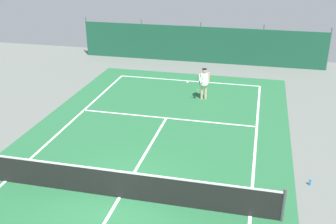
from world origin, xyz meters
name	(u,v)px	position (x,y,z in m)	size (l,w,h in m)	color
ground_plane	(120,198)	(0.00, 0.00, 0.00)	(36.00, 36.00, 0.00)	slate
court_surface	(120,197)	(0.00, 0.00, 0.00)	(11.02, 26.60, 0.01)	#236038
tennis_net	(119,184)	(0.00, 0.00, 0.51)	(10.12, 0.10, 1.10)	black
back_fence	(201,51)	(0.00, 16.50, 0.67)	(16.30, 0.98, 2.70)	#195138
tennis_player	(204,81)	(1.30, 9.24, 0.96)	(0.58, 0.82, 1.64)	#D8AD8C
tennis_ball_near_player	(198,90)	(0.81, 10.41, 0.03)	(0.07, 0.07, 0.07)	#CCDB33
parked_car	(185,40)	(-1.57, 18.82, 0.84)	(2.23, 4.31, 1.68)	maroon
water_bottle	(310,182)	(5.99, 2.15, 0.12)	(0.08, 0.08, 0.24)	#338CD8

